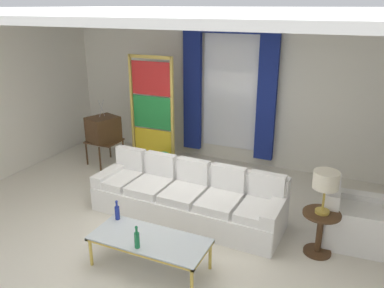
{
  "coord_description": "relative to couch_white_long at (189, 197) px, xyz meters",
  "views": [
    {
      "loc": [
        2.38,
        -4.27,
        3.08
      ],
      "look_at": [
        0.04,
        0.9,
        1.05
      ],
      "focal_mm": 36.45,
      "sensor_mm": 36.0,
      "label": 1
    }
  ],
  "objects": [
    {
      "name": "curtained_window",
      "position": [
        -0.21,
        2.32,
        1.43
      ],
      "size": [
        2.0,
        0.17,
        2.7
      ],
      "color": "white",
      "rests_on": "ground"
    },
    {
      "name": "table_lamp_brass",
      "position": [
        1.96,
        -0.19,
        0.72
      ],
      "size": [
        0.32,
        0.32,
        0.57
      ],
      "color": "#B29338",
      "rests_on": "round_side_table"
    },
    {
      "name": "wall_left",
      "position": [
        -3.79,
        0.03,
        1.19
      ],
      "size": [
        0.12,
        7.0,
        3.0
      ],
      "primitive_type": "cube",
      "color": "white",
      "rests_on": "ground"
    },
    {
      "name": "stained_glass_divider",
      "position": [
        -1.5,
        1.54,
        0.75
      ],
      "size": [
        0.95,
        0.05,
        2.2
      ],
      "color": "gold",
      "rests_on": "ground"
    },
    {
      "name": "ground_plane",
      "position": [
        -0.13,
        -0.57,
        -0.31
      ],
      "size": [
        16.0,
        16.0,
        0.0
      ],
      "primitive_type": "plane",
      "color": "silver"
    },
    {
      "name": "armchair_white",
      "position": [
        2.27,
        0.31,
        -0.02
      ],
      "size": [
        0.87,
        0.87,
        0.8
      ],
      "color": "white",
      "rests_on": "ground"
    },
    {
      "name": "vintage_tv",
      "position": [
        -2.42,
        1.16,
        0.42
      ],
      "size": [
        0.68,
        0.73,
        1.35
      ],
      "color": "#472D19",
      "rests_on": "ground"
    },
    {
      "name": "round_side_table",
      "position": [
        1.96,
        -0.19,
        0.05
      ],
      "size": [
        0.48,
        0.48,
        0.59
      ],
      "color": "#472D19",
      "rests_on": "ground"
    },
    {
      "name": "bottle_crystal_tall",
      "position": [
        0.07,
        -1.58,
        0.22
      ],
      "size": [
        0.06,
        0.06,
        0.29
      ],
      "color": "#196B3D",
      "rests_on": "coffee_table"
    },
    {
      "name": "couch_white_long",
      "position": [
        0.0,
        0.0,
        0.0
      ],
      "size": [
        2.95,
        1.01,
        0.86
      ],
      "color": "white",
      "rests_on": "ground"
    },
    {
      "name": "peacock_figurine",
      "position": [
        -1.12,
        1.17,
        -0.09
      ],
      "size": [
        0.44,
        0.6,
        0.5
      ],
      "color": "beige",
      "rests_on": "ground"
    },
    {
      "name": "bottle_blue_decanter",
      "position": [
        -0.51,
        -1.14,
        0.21
      ],
      "size": [
        0.06,
        0.06,
        0.27
      ],
      "color": "navy",
      "rests_on": "coffee_table"
    },
    {
      "name": "ceiling_slab",
      "position": [
        -0.13,
        0.23,
        2.71
      ],
      "size": [
        8.0,
        7.6,
        0.04
      ],
      "primitive_type": "cube",
      "color": "white"
    },
    {
      "name": "coffee_table",
      "position": [
        0.1,
        -1.36,
        0.07
      ],
      "size": [
        1.46,
        0.62,
        0.41
      ],
      "color": "silver",
      "rests_on": "ground"
    },
    {
      "name": "wall_rear",
      "position": [
        -0.13,
        2.49,
        1.19
      ],
      "size": [
        8.0,
        0.12,
        3.0
      ],
      "primitive_type": "cube",
      "color": "white",
      "rests_on": "ground"
    }
  ]
}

